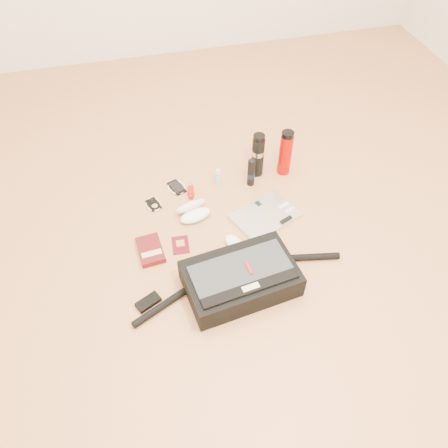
% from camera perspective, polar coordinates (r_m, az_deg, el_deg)
% --- Properties ---
extents(ground, '(4.00, 4.00, 0.00)m').
position_cam_1_polar(ground, '(2.12, 1.83, -3.06)').
color(ground, tan).
rests_on(ground, ground).
extents(messenger_bag, '(1.00, 0.36, 0.14)m').
position_cam_1_polar(messenger_bag, '(1.93, 2.12, -7.12)').
color(messenger_bag, black).
rests_on(messenger_bag, ground).
extents(laptop, '(0.38, 0.33, 0.03)m').
position_cam_1_polar(laptop, '(2.24, 5.47, 1.06)').
color(laptop, silver).
rests_on(laptop, ground).
extents(book, '(0.13, 0.18, 0.03)m').
position_cam_1_polar(book, '(2.11, -9.55, -3.36)').
color(book, '#4D1011').
rests_on(book, ground).
extents(passport, '(0.09, 0.12, 0.01)m').
position_cam_1_polar(passport, '(2.13, -5.70, -2.73)').
color(passport, '#4F0915').
rests_on(passport, ground).
extents(mouse, '(0.10, 0.13, 0.04)m').
position_cam_1_polar(mouse, '(2.11, 1.35, -2.49)').
color(mouse, white).
rests_on(mouse, ground).
extents(sunglasses_case, '(0.20, 0.18, 0.10)m').
position_cam_1_polar(sunglasses_case, '(2.23, -4.07, 1.72)').
color(sunglasses_case, white).
rests_on(sunglasses_case, ground).
extents(ipod, '(0.10, 0.10, 0.01)m').
position_cam_1_polar(ipod, '(2.33, -9.21, 2.54)').
color(ipod, black).
rests_on(ipod, ground).
extents(phone, '(0.12, 0.13, 0.01)m').
position_cam_1_polar(phone, '(2.40, -6.21, 4.79)').
color(phone, black).
rests_on(phone, ground).
extents(inhaler, '(0.04, 0.11, 0.03)m').
position_cam_1_polar(inhaler, '(2.36, -4.35, 4.34)').
color(inhaler, '#BF0B01').
rests_on(inhaler, ground).
extents(spray_bottle, '(0.03, 0.03, 0.11)m').
position_cam_1_polar(spray_bottle, '(2.39, -0.77, 6.11)').
color(spray_bottle, '#ADD5F1').
rests_on(spray_bottle, ground).
extents(aerosol_can, '(0.05, 0.05, 0.17)m').
position_cam_1_polar(aerosol_can, '(2.37, 3.57, 6.78)').
color(aerosol_can, black).
rests_on(aerosol_can, ground).
extents(thermos_black, '(0.09, 0.09, 0.26)m').
position_cam_1_polar(thermos_black, '(2.41, 4.45, 8.99)').
color(thermos_black, black).
rests_on(thermos_black, ground).
extents(thermos_red, '(0.07, 0.07, 0.27)m').
position_cam_1_polar(thermos_red, '(2.43, 8.02, 9.18)').
color(thermos_red, '#A80300').
rests_on(thermos_red, ground).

